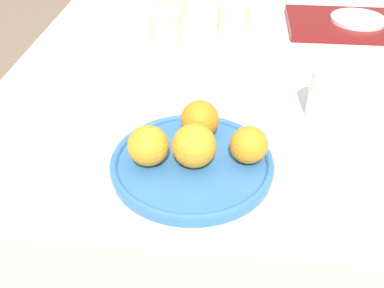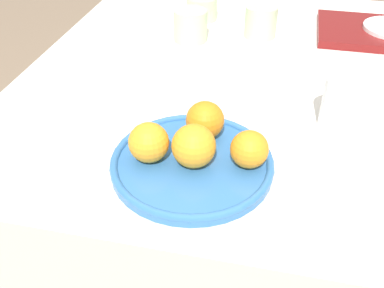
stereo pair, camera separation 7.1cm
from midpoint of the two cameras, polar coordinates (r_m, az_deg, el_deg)
name	(u,v)px [view 2 (the right image)]	position (r m, az deg, el deg)	size (l,w,h in m)	color
ground_plane	(261,280)	(1.54, 10.10, -16.68)	(12.00, 12.00, 0.00)	#7A6651
table	(273,196)	(1.26, 11.90, -6.55)	(1.19, 1.08, 0.74)	silver
fruit_platter	(192,163)	(0.74, 2.77, -2.53)	(0.27, 0.27, 0.02)	#336BAD
orange_0	(205,120)	(0.77, 4.31, 2.93)	(0.07, 0.07, 0.07)	orange
orange_1	(194,146)	(0.71, 3.10, -0.36)	(0.07, 0.07, 0.07)	orange
orange_2	(249,149)	(0.72, 10.13, -0.78)	(0.06, 0.06, 0.06)	orange
orange_3	(149,142)	(0.72, -2.70, 0.09)	(0.07, 0.07, 0.07)	orange
water_glass	(344,104)	(0.87, 20.98, 4.70)	(0.08, 0.08, 0.10)	silver
cup_0	(191,26)	(1.17, 1.62, 14.77)	(0.08, 0.08, 0.08)	#B7CC9E
cup_1	(202,8)	(1.30, 2.87, 16.80)	(0.09, 0.09, 0.06)	#B7CC9E
cup_2	(261,22)	(1.21, 10.46, 14.99)	(0.08, 0.08, 0.08)	#B7CC9E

